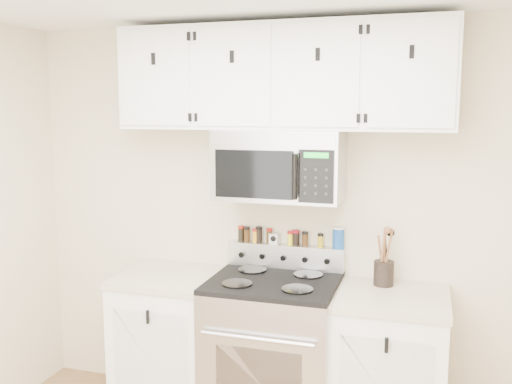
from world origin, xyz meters
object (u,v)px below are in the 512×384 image
Objects in this scene: utensil_crock at (384,271)px; salt_canister at (338,238)px; microwave at (280,165)px; range at (273,353)px.

utensil_crock reaches higher than salt_canister.
utensil_crock is (0.63, 0.05, -0.62)m from microwave.
range is 8.20× the size of salt_canister.
range is 1.45× the size of microwave.
microwave is at bearing -155.39° from salt_canister.
microwave is at bearing 89.77° from range.
range is 0.84m from utensil_crock.
range is at bearing -164.09° from utensil_crock.
microwave is 2.20× the size of utensil_crock.
microwave is (0.00, 0.13, 1.14)m from range.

